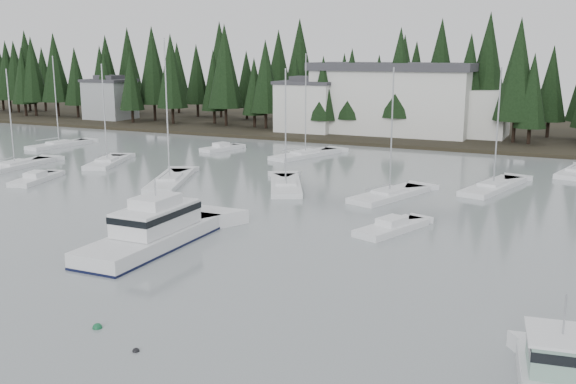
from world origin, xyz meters
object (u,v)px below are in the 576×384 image
sailboat_6 (286,187)px  runabout_1 (391,229)px  sailboat_0 (305,156)px  sailboat_9 (107,164)px  house_far_west (110,98)px  sailboat_4 (493,188)px  sailboat_8 (15,167)px  runabout_3 (221,149)px  sailboat_3 (389,197)px  sailboat_5 (170,182)px  runabout_0 (36,180)px  sailboat_11 (59,146)px  house_west (308,105)px  cabin_cruiser_center (154,235)px  harbor_inn (406,100)px

sailboat_6 → runabout_1: size_ratio=1.71×
sailboat_0 → sailboat_9: 24.28m
house_far_west → sailboat_4: size_ratio=0.70×
house_far_west → sailboat_8: 50.87m
sailboat_8 → runabout_3: bearing=-38.4°
sailboat_3 → sailboat_8: size_ratio=1.04×
sailboat_5 → runabout_3: sailboat_5 is taller
sailboat_4 → runabout_0: (-42.87, -16.25, 0.08)m
runabout_0 → runabout_1: bearing=-109.0°
sailboat_11 → runabout_3: bearing=-68.0°
sailboat_3 → runabout_1: 11.39m
house_west → sailboat_9: 37.85m
sailboat_5 → runabout_1: 26.60m
runabout_0 → runabout_1: size_ratio=1.01×
sailboat_4 → house_far_west: bearing=80.2°
cabin_cruiser_center → sailboat_0: (-6.31, 39.72, -0.73)m
runabout_3 → sailboat_9: bearing=173.3°
sailboat_5 → sailboat_11: size_ratio=1.14×
sailboat_11 → harbor_inn: bearing=-47.8°
sailboat_11 → sailboat_6: bearing=-100.7°
harbor_inn → sailboat_6: bearing=-90.1°
sailboat_6 → runabout_1: bearing=-154.5°
sailboat_3 → sailboat_9: (-35.27, 2.89, 0.00)m
sailboat_6 → runabout_0: sailboat_6 is taller
harbor_inn → runabout_1: 55.34m
house_far_west → sailboat_0: sailboat_0 is taller
sailboat_0 → sailboat_5: sailboat_5 is taller
runabout_3 → runabout_0: bearing=-176.9°
harbor_inn → runabout_3: bearing=-127.7°
house_far_west → runabout_0: bearing=-56.8°
harbor_inn → runabout_0: 56.77m
harbor_inn → cabin_cruiser_center: bearing=-89.9°
sailboat_3 → runabout_0: size_ratio=1.71×
sailboat_3 → house_far_west: bearing=76.4°
harbor_inn → runabout_1: (13.67, -53.32, -5.64)m
sailboat_5 → sailboat_4: bearing=-92.8°
sailboat_3 → sailboat_4: bearing=-27.8°
house_west → sailboat_0: sailboat_0 is taller
sailboat_0 → sailboat_6: 19.47m
sailboat_0 → sailboat_4: size_ratio=1.10×
sailboat_6 → sailboat_11: size_ratio=0.92×
harbor_inn → sailboat_0: bearing=-104.4°
house_west → cabin_cruiser_center: size_ratio=0.77×
house_far_west → sailboat_4: bearing=-23.8°
house_west → cabin_cruiser_center: 62.58m
harbor_inn → sailboat_8: bearing=-125.7°
house_west → harbor_inn: 15.45m
house_far_west → sailboat_5: (45.27, -44.21, -4.33)m
sailboat_4 → runabout_0: sailboat_4 is taller
sailboat_3 → sailboat_8: bearing=112.4°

